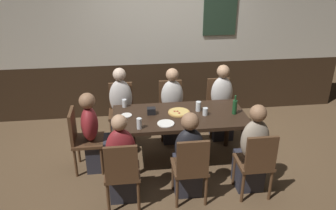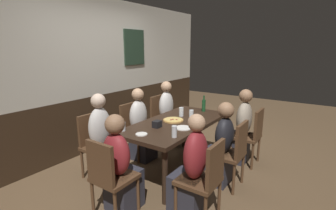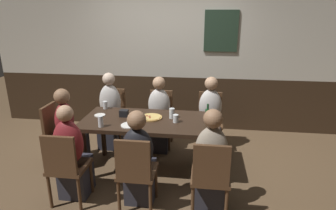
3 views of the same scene
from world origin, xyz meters
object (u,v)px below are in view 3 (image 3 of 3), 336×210
(plate_white_small, at_px, (100,115))
(tumbler_short, at_px, (172,114))
(person_right_far, at_px, (210,121))
(pint_glass_stout, at_px, (101,122))
(person_right_near, at_px, (210,167))
(person_mid_near, at_px, (139,164))
(dining_table, at_px, (150,125))
(chair_right_far, at_px, (210,117))
(plate_white_large, at_px, (130,125))
(beer_glass_half, at_px, (176,119))
(chair_mid_near, at_px, (136,170))
(chair_left_far, at_px, (113,113))
(person_left_far, at_px, (110,116))
(person_mid_far, at_px, (159,119))
(condiment_caddy, at_px, (124,113))
(chair_right_near, at_px, (210,175))
(tumbler_water, at_px, (105,106))
(person_head_west, at_px, (69,134))
(beer_bottle_green, at_px, (207,116))
(chair_mid_far, at_px, (160,115))
(pizza, at_px, (151,117))
(chair_left_near, at_px, (66,165))
(person_left_near, at_px, (72,159))
(chair_head_west, at_px, (58,132))

(plate_white_small, bearing_deg, tumbler_short, 1.72)
(person_right_far, bearing_deg, pint_glass_stout, -143.32)
(person_right_near, xyz_separation_m, pint_glass_stout, (-1.33, 0.36, 0.31))
(tumbler_short, distance_m, pint_glass_stout, 0.92)
(person_mid_near, bearing_deg, dining_table, 90.00)
(chair_right_far, bearing_deg, plate_white_large, -132.78)
(beer_glass_half, bearing_deg, plate_white_large, -161.22)
(chair_mid_near, bearing_deg, dining_table, 90.00)
(chair_left_far, distance_m, person_left_far, 0.16)
(person_mid_far, bearing_deg, condiment_caddy, -121.63)
(chair_right_near, height_order, plate_white_large, chair_right_near)
(chair_right_far, xyz_separation_m, person_left_far, (-1.56, -0.16, 0.01))
(person_left_far, height_order, tumbler_water, person_left_far)
(chair_right_near, xyz_separation_m, person_head_west, (-1.92, 0.84, -0.02))
(tumbler_short, xyz_separation_m, tumbler_water, (-1.00, 0.26, -0.01))
(person_right_far, xyz_separation_m, beer_bottle_green, (-0.05, -0.74, 0.35))
(person_right_far, relative_size, person_right_near, 1.01)
(chair_left_far, distance_m, chair_mid_far, 0.78)
(person_right_near, bearing_deg, person_mid_far, 119.96)
(chair_left_far, height_order, beer_bottle_green, beer_bottle_green)
(pizza, height_order, beer_glass_half, beer_glass_half)
(chair_right_near, relative_size, beer_bottle_green, 3.34)
(person_left_far, distance_m, condiment_caddy, 0.78)
(dining_table, distance_m, condiment_caddy, 0.40)
(person_mid_near, xyz_separation_m, person_head_west, (-1.14, 0.67, 0.00))
(person_left_far, bearing_deg, chair_mid_far, 11.65)
(person_mid_near, bearing_deg, chair_left_far, 117.27)
(chair_left_near, bearing_deg, chair_mid_near, 0.00)
(chair_left_far, xyz_separation_m, condiment_caddy, (0.41, -0.77, 0.29))
(chair_mid_near, bearing_deg, person_right_far, 62.76)
(condiment_caddy, bearing_deg, chair_mid_near, -67.83)
(pint_glass_stout, bearing_deg, person_right_near, -15.21)
(chair_right_near, relative_size, tumbler_water, 7.88)
(beer_bottle_green, bearing_deg, chair_mid_far, 129.23)
(pizza, distance_m, beer_bottle_green, 0.75)
(person_mid_near, distance_m, plate_white_large, 0.56)
(plate_white_small, bearing_deg, chair_right_near, -31.24)
(tumbler_water, height_order, plate_white_large, tumbler_water)
(dining_table, relative_size, person_left_near, 1.56)
(beer_bottle_green, bearing_deg, chair_left_near, -152.76)
(chair_right_near, xyz_separation_m, plate_white_small, (-1.48, 0.90, 0.25))
(chair_head_west, relative_size, person_mid_near, 0.79)
(chair_mid_far, bearing_deg, person_mid_far, -90.00)
(plate_white_large, bearing_deg, pizza, 53.97)
(chair_right_near, bearing_deg, chair_mid_near, 180.00)
(chair_right_far, height_order, tumbler_short, chair_right_far)
(person_mid_far, distance_m, condiment_caddy, 0.77)
(condiment_caddy, bearing_deg, person_left_far, 124.05)
(person_right_near, bearing_deg, beer_glass_half, 125.17)
(chair_left_far, bearing_deg, beer_bottle_green, -30.69)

